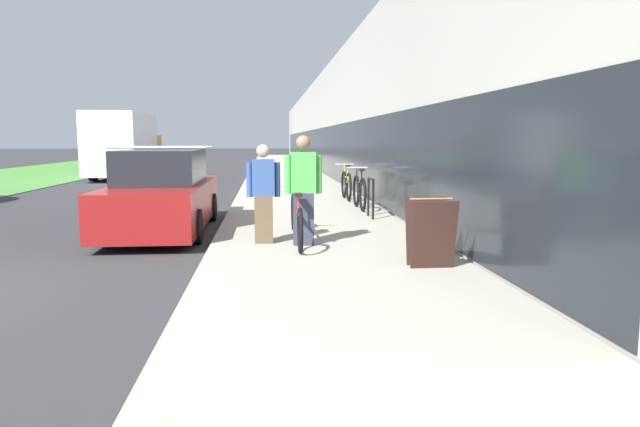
# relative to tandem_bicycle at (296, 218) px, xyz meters

# --- Properties ---
(sidewalk_slab) EXTENTS (3.62, 70.00, 0.12)m
(sidewalk_slab) POSITION_rel_tandem_bicycle_xyz_m (0.43, 18.18, -0.43)
(sidewalk_slab) COLOR #A39E8E
(sidewalk_slab) RESTS_ON ground
(storefront_facade) EXTENTS (10.01, 70.00, 5.10)m
(storefront_facade) POSITION_rel_tandem_bicycle_xyz_m (7.27, 26.18, 2.06)
(storefront_facade) COLOR #BCB7AD
(storefront_facade) RESTS_ON ground
(lawn_strip) EXTENTS (7.62, 70.00, 0.03)m
(lawn_strip) POSITION_rel_tandem_bicycle_xyz_m (-12.37, 22.18, -0.47)
(lawn_strip) COLOR #478438
(lawn_strip) RESTS_ON ground
(tandem_bicycle) EXTENTS (0.52, 2.86, 0.85)m
(tandem_bicycle) POSITION_rel_tandem_bicycle_xyz_m (0.00, 0.00, 0.00)
(tandem_bicycle) COLOR black
(tandem_bicycle) RESTS_ON sidewalk_slab
(person_rider) EXTENTS (0.58, 0.23, 1.71)m
(person_rider) POSITION_rel_tandem_bicycle_xyz_m (0.09, -0.38, 0.49)
(person_rider) COLOR #33384C
(person_rider) RESTS_ON sidewalk_slab
(person_bystander) EXTENTS (0.53, 0.21, 1.56)m
(person_bystander) POSITION_rel_tandem_bicycle_xyz_m (-0.53, -0.16, 0.42)
(person_bystander) COLOR brown
(person_bystander) RESTS_ON sidewalk_slab
(bike_rack_hoop) EXTENTS (0.05, 0.60, 0.84)m
(bike_rack_hoop) POSITION_rel_tandem_bicycle_xyz_m (1.70, 2.59, 0.15)
(bike_rack_hoop) COLOR black
(bike_rack_hoop) RESTS_ON sidewalk_slab
(cruiser_bike_nearest) EXTENTS (0.52, 1.73, 0.98)m
(cruiser_bike_nearest) POSITION_rel_tandem_bicycle_xyz_m (1.71, 4.13, 0.04)
(cruiser_bike_nearest) COLOR black
(cruiser_bike_nearest) RESTS_ON sidewalk_slab
(cruiser_bike_middle) EXTENTS (0.52, 1.72, 0.97)m
(cruiser_bike_middle) POSITION_rel_tandem_bicycle_xyz_m (1.70, 6.29, 0.04)
(cruiser_bike_middle) COLOR black
(cruiser_bike_middle) RESTS_ON sidewalk_slab
(sandwich_board_sign) EXTENTS (0.56, 0.56, 0.90)m
(sandwich_board_sign) POSITION_rel_tandem_bicycle_xyz_m (1.63, -2.08, 0.09)
(sandwich_board_sign) COLOR #331E19
(sandwich_board_sign) RESTS_ON sidewalk_slab
(parked_sedan_curbside) EXTENTS (1.77, 4.69, 1.64)m
(parked_sedan_curbside) POSITION_rel_tandem_bicycle_xyz_m (-2.46, 1.90, 0.22)
(parked_sedan_curbside) COLOR maroon
(parked_sedan_curbside) RESTS_ON ground
(moving_truck) EXTENTS (2.26, 6.69, 2.93)m
(moving_truck) POSITION_rel_tandem_bicycle_xyz_m (-6.90, 17.58, 0.99)
(moving_truck) COLOR orange
(moving_truck) RESTS_ON ground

